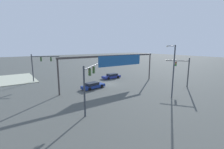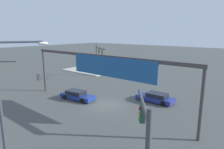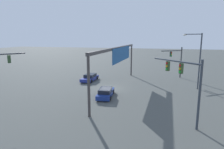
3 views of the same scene
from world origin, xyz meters
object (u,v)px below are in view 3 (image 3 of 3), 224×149
(traffic_signal_near_corner, at_px, (185,78))
(streetlamp_curved_arm, at_px, (198,57))
(traffic_signal_opposite_side, at_px, (177,58))
(sedan_car_waiting_far, at_px, (90,78))
(sedan_car_approaching, at_px, (106,93))

(traffic_signal_near_corner, height_order, streetlamp_curved_arm, streetlamp_curved_arm)
(traffic_signal_near_corner, relative_size, traffic_signal_opposite_side, 1.02)
(streetlamp_curved_arm, distance_m, sedan_car_waiting_far, 18.35)
(sedan_car_approaching, bearing_deg, streetlamp_curved_arm, -64.85)
(traffic_signal_opposite_side, bearing_deg, streetlamp_curved_arm, 72.75)
(traffic_signal_opposite_side, relative_size, streetlamp_curved_arm, 0.71)
(streetlamp_curved_arm, relative_size, sedan_car_approaching, 1.69)
(traffic_signal_opposite_side, bearing_deg, sedan_car_approaching, 22.75)
(traffic_signal_near_corner, distance_m, sedan_car_approaching, 11.53)
(traffic_signal_near_corner, xyz_separation_m, sedan_car_approaching, (-5.63, -9.36, -3.70))
(sedan_car_waiting_far, bearing_deg, sedan_car_approaching, 32.80)
(streetlamp_curved_arm, bearing_deg, sedan_car_waiting_far, 25.39)
(streetlamp_curved_arm, xyz_separation_m, sedan_car_waiting_far, (-0.66, -17.82, -4.35))
(sedan_car_approaching, bearing_deg, traffic_signal_near_corner, -129.22)
(sedan_car_approaching, distance_m, sedan_car_waiting_far, 10.35)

